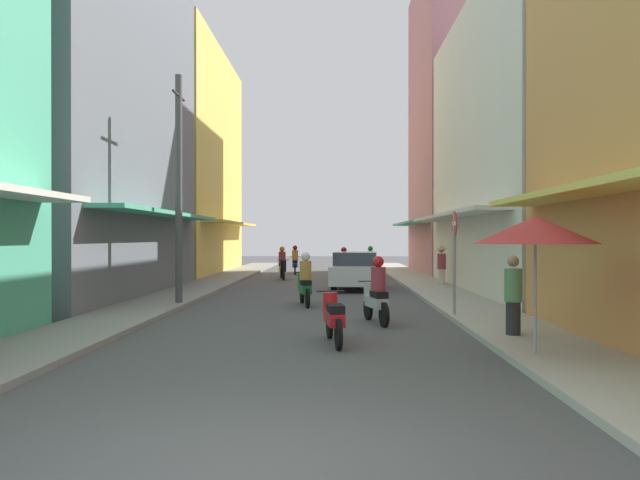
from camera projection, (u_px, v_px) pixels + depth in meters
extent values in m
plane|color=#4C4C4F|center=(314.00, 295.00, 20.91)|extent=(87.05, 87.05, 0.00)
cube|color=gray|center=(185.00, 293.00, 21.02)|extent=(1.95, 47.57, 0.12)
cube|color=#ADA89E|center=(443.00, 294.00, 20.80)|extent=(1.95, 47.57, 0.12)
cube|color=slate|center=(64.00, 86.00, 20.36)|extent=(6.00, 12.36, 14.32)
cube|color=#4CB28C|center=(166.00, 214.00, 20.29)|extent=(1.10, 11.12, 0.12)
cube|color=#EFD159|center=(170.00, 163.00, 33.49)|extent=(6.00, 13.02, 12.37)
cube|color=#EFD159|center=(232.00, 223.00, 33.41)|extent=(1.10, 11.71, 0.12)
cube|color=#EFD159|center=(604.00, 187.00, 9.42)|extent=(1.10, 9.76, 0.12)
cube|color=silver|center=(547.00, 148.00, 21.85)|extent=(6.00, 13.59, 10.54)
cube|color=silver|center=(450.00, 216.00, 21.95)|extent=(1.10, 12.23, 0.12)
cube|color=#B7727F|center=(472.00, 124.00, 33.73)|extent=(6.00, 9.44, 16.76)
cube|color=#4CB28C|center=(410.00, 223.00, 33.84)|extent=(1.10, 8.49, 0.12)
cylinder|color=black|center=(345.00, 275.00, 27.48)|extent=(0.13, 0.57, 0.56)
cylinder|color=black|center=(343.00, 277.00, 26.24)|extent=(0.13, 0.57, 0.56)
cube|color=silver|center=(344.00, 271.00, 26.81)|extent=(0.37, 1.02, 0.24)
cube|color=black|center=(344.00, 267.00, 26.61)|extent=(0.33, 0.58, 0.14)
cylinder|color=silver|center=(345.00, 266.00, 27.36)|extent=(0.28, 0.28, 0.45)
cylinder|color=black|center=(345.00, 261.00, 27.36)|extent=(0.55, 0.08, 0.03)
cylinder|color=#99333F|center=(344.00, 259.00, 26.66)|extent=(0.34, 0.34, 0.55)
sphere|color=maroon|center=(344.00, 250.00, 26.66)|extent=(0.26, 0.26, 0.26)
cylinder|color=black|center=(330.00, 324.00, 11.90)|extent=(0.16, 0.57, 0.56)
cylinder|color=black|center=(338.00, 334.00, 10.65)|extent=(0.16, 0.57, 0.56)
cube|color=red|center=(334.00, 318.00, 11.23)|extent=(0.41, 1.03, 0.24)
cube|color=black|center=(336.00, 308.00, 11.03)|extent=(0.35, 0.59, 0.14)
cylinder|color=red|center=(330.00, 304.00, 11.77)|extent=(0.28, 0.28, 0.45)
cylinder|color=black|center=(330.00, 291.00, 11.77)|extent=(0.55, 0.10, 0.03)
cylinder|color=black|center=(368.00, 308.00, 14.58)|extent=(0.21, 0.56, 0.56)
cylinder|color=black|center=(384.00, 315.00, 13.36)|extent=(0.21, 0.56, 0.56)
cube|color=#B2B2B7|center=(376.00, 302.00, 13.92)|extent=(0.50, 1.04, 0.24)
cube|color=black|center=(379.00, 294.00, 13.72)|extent=(0.40, 0.61, 0.14)
cylinder|color=#B2B2B7|center=(370.00, 292.00, 14.45)|extent=(0.28, 0.28, 0.45)
cylinder|color=black|center=(370.00, 281.00, 14.45)|extent=(0.54, 0.16, 0.03)
cylinder|color=#99333F|center=(378.00, 279.00, 13.77)|extent=(0.34, 0.34, 0.55)
sphere|color=red|center=(378.00, 262.00, 13.77)|extent=(0.26, 0.26, 0.26)
cylinder|color=black|center=(295.00, 268.00, 33.53)|extent=(0.12, 0.56, 0.56)
cylinder|color=black|center=(295.00, 270.00, 32.28)|extent=(0.12, 0.56, 0.56)
cube|color=#1E38B7|center=(295.00, 265.00, 32.86)|extent=(0.35, 1.02, 0.24)
cube|color=black|center=(295.00, 261.00, 32.66)|extent=(0.32, 0.58, 0.14)
cylinder|color=#1E38B7|center=(295.00, 261.00, 33.41)|extent=(0.28, 0.28, 0.45)
cylinder|color=black|center=(295.00, 256.00, 33.41)|extent=(0.55, 0.07, 0.03)
cylinder|color=#BF8C3F|center=(295.00, 255.00, 32.71)|extent=(0.34, 0.34, 0.55)
sphere|color=maroon|center=(295.00, 248.00, 32.70)|extent=(0.26, 0.26, 0.26)
cylinder|color=black|center=(371.00, 271.00, 31.03)|extent=(0.14, 0.57, 0.56)
cylinder|color=black|center=(370.00, 272.00, 29.80)|extent=(0.14, 0.57, 0.56)
cube|color=maroon|center=(371.00, 267.00, 30.36)|extent=(0.39, 1.03, 0.24)
cube|color=black|center=(370.00, 263.00, 30.17)|extent=(0.34, 0.59, 0.14)
cylinder|color=maroon|center=(371.00, 263.00, 30.91)|extent=(0.28, 0.28, 0.45)
cylinder|color=black|center=(371.00, 258.00, 30.91)|extent=(0.55, 0.09, 0.03)
cylinder|color=#598C59|center=(370.00, 256.00, 30.21)|extent=(0.34, 0.34, 0.55)
sphere|color=#197233|center=(370.00, 249.00, 30.21)|extent=(0.26, 0.26, 0.26)
cylinder|color=black|center=(284.00, 274.00, 28.11)|extent=(0.17, 0.57, 0.56)
cylinder|color=black|center=(281.00, 273.00, 29.35)|extent=(0.17, 0.57, 0.56)
cube|color=black|center=(282.00, 269.00, 28.78)|extent=(0.44, 1.03, 0.24)
cube|color=black|center=(282.00, 265.00, 28.97)|extent=(0.37, 0.60, 0.14)
cylinder|color=black|center=(283.00, 265.00, 28.23)|extent=(0.28, 0.28, 0.45)
cylinder|color=black|center=(283.00, 260.00, 28.23)|extent=(0.55, 0.12, 0.03)
cylinder|color=#99333F|center=(282.00, 257.00, 28.92)|extent=(0.34, 0.34, 0.55)
sphere|color=orange|center=(282.00, 249.00, 28.92)|extent=(0.26, 0.26, 0.26)
cylinder|color=black|center=(302.00, 294.00, 18.24)|extent=(0.18, 0.57, 0.56)
cylinder|color=black|center=(307.00, 298.00, 17.00)|extent=(0.18, 0.57, 0.56)
cube|color=#197233|center=(305.00, 289.00, 17.57)|extent=(0.45, 1.03, 0.24)
cube|color=black|center=(306.00, 282.00, 17.37)|extent=(0.38, 0.60, 0.14)
cylinder|color=#197233|center=(303.00, 281.00, 18.11)|extent=(0.28, 0.28, 0.45)
cylinder|color=black|center=(303.00, 272.00, 18.11)|extent=(0.55, 0.13, 0.03)
cylinder|color=#BF8C3F|center=(306.00, 270.00, 17.42)|extent=(0.34, 0.34, 0.55)
sphere|color=silver|center=(306.00, 257.00, 17.42)|extent=(0.26, 0.26, 0.26)
cube|color=silver|center=(356.00, 274.00, 23.26)|extent=(2.10, 4.24, 0.70)
cube|color=#333D47|center=(356.00, 260.00, 23.11)|extent=(1.77, 2.23, 0.60)
cylinder|color=black|center=(339.00, 279.00, 24.59)|extent=(0.23, 0.65, 0.64)
cylinder|color=black|center=(376.00, 279.00, 24.43)|extent=(0.23, 0.65, 0.64)
cylinder|color=black|center=(334.00, 283.00, 22.11)|extent=(0.23, 0.65, 0.64)
cylinder|color=black|center=(375.00, 284.00, 21.94)|extent=(0.23, 0.65, 0.64)
cylinder|color=#262628|center=(513.00, 321.00, 11.61)|extent=(0.28, 0.28, 0.76)
cylinder|color=#598C59|center=(513.00, 285.00, 11.61)|extent=(0.34, 0.34, 0.64)
sphere|color=#9E7256|center=(513.00, 261.00, 11.61)|extent=(0.22, 0.22, 0.22)
cylinder|color=beige|center=(442.00, 278.00, 24.09)|extent=(0.28, 0.28, 0.74)
cylinder|color=#99333F|center=(442.00, 261.00, 24.09)|extent=(0.34, 0.34, 0.62)
sphere|color=#9E7256|center=(442.00, 250.00, 24.09)|extent=(0.22, 0.22, 0.22)
cone|color=#D1B77A|center=(442.00, 248.00, 24.09)|extent=(0.44, 0.44, 0.16)
cylinder|color=#99999E|center=(535.00, 294.00, 9.73)|extent=(0.05, 0.05, 2.18)
cone|color=#BF3333|center=(535.00, 230.00, 9.72)|extent=(1.96, 1.96, 0.45)
cylinder|color=#4C4C4F|center=(179.00, 191.00, 17.33)|extent=(0.20, 0.20, 6.71)
cylinder|color=#3F382D|center=(179.00, 96.00, 17.32)|extent=(0.08, 1.20, 0.08)
cylinder|color=gray|center=(454.00, 266.00, 14.67)|extent=(0.07, 0.07, 2.60)
cylinder|color=red|center=(455.00, 223.00, 14.67)|extent=(0.02, 0.60, 0.60)
cube|color=white|center=(455.00, 223.00, 14.67)|extent=(0.03, 0.40, 0.10)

